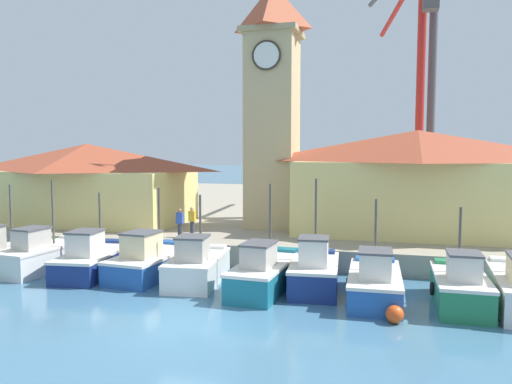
{
  "coord_description": "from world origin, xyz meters",
  "views": [
    {
      "loc": [
        6.43,
        -14.63,
        5.73
      ],
      "look_at": [
        -0.18,
        9.99,
        3.5
      ],
      "focal_mm": 35.0,
      "sensor_mm": 36.0,
      "label": 1
    }
  ],
  "objects_px": {
    "fishing_boat_left_outer": "(44,255)",
    "port_crane_near": "(418,121)",
    "fishing_boat_far_left": "(0,255)",
    "fishing_boat_mid_left": "(152,261)",
    "clock_tower": "(272,100)",
    "fishing_boat_mid_right": "(265,272)",
    "port_crane_far": "(428,101)",
    "fishing_boat_right_outer": "(375,282)",
    "warehouse_right": "(417,181)",
    "warehouse_left": "(88,182)",
    "mooring_buoy": "(395,314)",
    "dock_worker_near_tower": "(192,221)",
    "fishing_boat_right_inner": "(314,271)",
    "fishing_boat_center": "(197,266)",
    "dock_worker_along_quay": "(180,224)",
    "fishing_boat_left_inner": "(94,259)",
    "fishing_boat_far_right": "(460,286)"
  },
  "relations": [
    {
      "from": "fishing_boat_left_outer",
      "to": "port_crane_near",
      "type": "height_order",
      "value": "port_crane_near"
    },
    {
      "from": "fishing_boat_far_left",
      "to": "fishing_boat_mid_left",
      "type": "distance_m",
      "value": 7.49
    },
    {
      "from": "clock_tower",
      "to": "fishing_boat_mid_right",
      "type": "bearing_deg",
      "value": -78.42
    },
    {
      "from": "fishing_boat_far_left",
      "to": "port_crane_far",
      "type": "height_order",
      "value": "port_crane_far"
    },
    {
      "from": "fishing_boat_far_left",
      "to": "fishing_boat_mid_left",
      "type": "height_order",
      "value": "fishing_boat_far_left"
    },
    {
      "from": "fishing_boat_left_outer",
      "to": "port_crane_near",
      "type": "xyz_separation_m",
      "value": [
        17.39,
        16.4,
        6.86
      ]
    },
    {
      "from": "fishing_boat_right_outer",
      "to": "warehouse_right",
      "type": "distance_m",
      "value": 10.08
    },
    {
      "from": "warehouse_left",
      "to": "port_crane_far",
      "type": "relative_size",
      "value": 0.65
    },
    {
      "from": "mooring_buoy",
      "to": "dock_worker_near_tower",
      "type": "bearing_deg",
      "value": 143.27
    },
    {
      "from": "clock_tower",
      "to": "mooring_buoy",
      "type": "bearing_deg",
      "value": -60.43
    },
    {
      "from": "warehouse_right",
      "to": "port_crane_far",
      "type": "relative_size",
      "value": 0.68
    },
    {
      "from": "fishing_boat_right_outer",
      "to": "warehouse_right",
      "type": "bearing_deg",
      "value": 78.52
    },
    {
      "from": "clock_tower",
      "to": "dock_worker_near_tower",
      "type": "bearing_deg",
      "value": -123.74
    },
    {
      "from": "fishing_boat_right_inner",
      "to": "fishing_boat_left_outer",
      "type": "bearing_deg",
      "value": -179.72
    },
    {
      "from": "fishing_boat_center",
      "to": "warehouse_right",
      "type": "distance_m",
      "value": 13.23
    },
    {
      "from": "fishing_boat_mid_right",
      "to": "fishing_boat_right_outer",
      "type": "distance_m",
      "value": 4.35
    },
    {
      "from": "fishing_boat_far_left",
      "to": "warehouse_right",
      "type": "bearing_deg",
      "value": 25.58
    },
    {
      "from": "fishing_boat_center",
      "to": "fishing_boat_right_outer",
      "type": "relative_size",
      "value": 0.94
    },
    {
      "from": "port_crane_far",
      "to": "dock_worker_along_quay",
      "type": "bearing_deg",
      "value": -133.53
    },
    {
      "from": "fishing_boat_mid_left",
      "to": "fishing_boat_left_inner",
      "type": "bearing_deg",
      "value": -172.15
    },
    {
      "from": "fishing_boat_right_inner",
      "to": "dock_worker_along_quay",
      "type": "height_order",
      "value": "fishing_boat_right_inner"
    },
    {
      "from": "fishing_boat_center",
      "to": "dock_worker_near_tower",
      "type": "xyz_separation_m",
      "value": [
        -2.15,
        4.7,
        1.16
      ]
    },
    {
      "from": "fishing_boat_mid_right",
      "to": "clock_tower",
      "type": "xyz_separation_m",
      "value": [
        -2.0,
        9.76,
        7.86
      ]
    },
    {
      "from": "fishing_boat_right_outer",
      "to": "fishing_boat_far_right",
      "type": "bearing_deg",
      "value": -0.49
    },
    {
      "from": "fishing_boat_mid_left",
      "to": "dock_worker_near_tower",
      "type": "bearing_deg",
      "value": 86.5
    },
    {
      "from": "fishing_boat_left_inner",
      "to": "dock_worker_along_quay",
      "type": "relative_size",
      "value": 3.16
    },
    {
      "from": "fishing_boat_center",
      "to": "fishing_boat_left_outer",
      "type": "bearing_deg",
      "value": 178.58
    },
    {
      "from": "dock_worker_near_tower",
      "to": "port_crane_far",
      "type": "bearing_deg",
      "value": 45.3
    },
    {
      "from": "fishing_boat_right_inner",
      "to": "mooring_buoy",
      "type": "height_order",
      "value": "fishing_boat_right_inner"
    },
    {
      "from": "fishing_boat_far_left",
      "to": "warehouse_left",
      "type": "height_order",
      "value": "warehouse_left"
    },
    {
      "from": "dock_worker_near_tower",
      "to": "dock_worker_along_quay",
      "type": "distance_m",
      "value": 0.92
    },
    {
      "from": "port_crane_near",
      "to": "port_crane_far",
      "type": "bearing_deg",
      "value": 45.48
    },
    {
      "from": "fishing_boat_left_inner",
      "to": "port_crane_near",
      "type": "height_order",
      "value": "port_crane_near"
    },
    {
      "from": "warehouse_right",
      "to": "fishing_boat_mid_left",
      "type": "bearing_deg",
      "value": -144.56
    },
    {
      "from": "fishing_boat_center",
      "to": "dock_worker_near_tower",
      "type": "distance_m",
      "value": 5.3
    },
    {
      "from": "fishing_boat_far_right",
      "to": "dock_worker_near_tower",
      "type": "height_order",
      "value": "fishing_boat_far_right"
    },
    {
      "from": "fishing_boat_center",
      "to": "port_crane_far",
      "type": "bearing_deg",
      "value": 59.18
    },
    {
      "from": "dock_worker_near_tower",
      "to": "dock_worker_along_quay",
      "type": "height_order",
      "value": "same"
    },
    {
      "from": "fishing_boat_mid_left",
      "to": "warehouse_right",
      "type": "xyz_separation_m",
      "value": [
        11.69,
        8.32,
        3.23
      ]
    },
    {
      "from": "fishing_boat_right_inner",
      "to": "fishing_boat_mid_left",
      "type": "bearing_deg",
      "value": 177.87
    },
    {
      "from": "fishing_boat_left_inner",
      "to": "fishing_boat_far_right",
      "type": "relative_size",
      "value": 1.2
    },
    {
      "from": "clock_tower",
      "to": "dock_worker_near_tower",
      "type": "xyz_separation_m",
      "value": [
        -3.2,
        -4.79,
        -6.69
      ]
    },
    {
      "from": "fishing_boat_mid_left",
      "to": "fishing_boat_mid_right",
      "type": "xyz_separation_m",
      "value": [
        5.45,
        -0.8,
        0.02
      ]
    },
    {
      "from": "fishing_boat_right_inner",
      "to": "port_crane_near",
      "type": "height_order",
      "value": "port_crane_near"
    },
    {
      "from": "fishing_boat_far_right",
      "to": "warehouse_right",
      "type": "xyz_separation_m",
      "value": [
        -1.12,
        9.38,
        3.2
      ]
    },
    {
      "from": "clock_tower",
      "to": "warehouse_left",
      "type": "xyz_separation_m",
      "value": [
        -11.86,
        -1.1,
        -4.99
      ]
    },
    {
      "from": "fishing_boat_mid_right",
      "to": "dock_worker_near_tower",
      "type": "height_order",
      "value": "fishing_boat_mid_right"
    },
    {
      "from": "fishing_boat_mid_left",
      "to": "port_crane_near",
      "type": "bearing_deg",
      "value": 53.18
    },
    {
      "from": "fishing_boat_center",
      "to": "dock_worker_near_tower",
      "type": "relative_size",
      "value": 2.76
    },
    {
      "from": "fishing_boat_left_inner",
      "to": "dock_worker_along_quay",
      "type": "distance_m",
      "value": 4.68
    }
  ]
}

